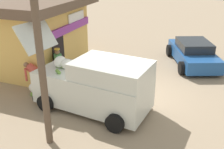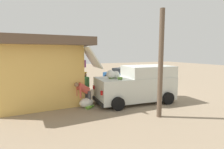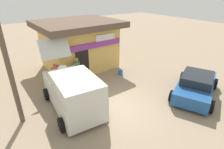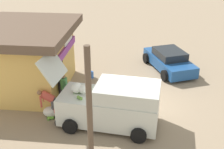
% 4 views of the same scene
% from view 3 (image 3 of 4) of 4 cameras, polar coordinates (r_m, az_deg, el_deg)
% --- Properties ---
extents(ground_plane, '(60.00, 60.00, 0.00)m').
position_cam_3_polar(ground_plane, '(9.35, 1.13, -9.72)').
color(ground_plane, gray).
extents(storefront_bar, '(5.69, 5.03, 3.40)m').
position_cam_3_polar(storefront_bar, '(13.57, -10.39, 9.57)').
color(storefront_bar, '#E0B259').
rests_on(storefront_bar, ground_plane).
extents(delivery_van, '(2.41, 4.88, 2.94)m').
position_cam_3_polar(delivery_van, '(8.82, -12.33, -5.22)').
color(delivery_van, silver).
rests_on(delivery_van, ground_plane).
extents(parked_sedan, '(4.28, 3.25, 1.25)m').
position_cam_3_polar(parked_sedan, '(10.95, 24.92, -3.09)').
color(parked_sedan, '#1E4C8C').
rests_on(parked_sedan, ground_plane).
extents(vendor_standing, '(0.48, 0.47, 1.59)m').
position_cam_3_polar(vendor_standing, '(11.38, -10.92, 1.75)').
color(vendor_standing, '#4C4C51').
rests_on(vendor_standing, ground_plane).
extents(customer_bending, '(0.59, 0.79, 1.26)m').
position_cam_3_polar(customer_bending, '(11.43, -16.68, 0.58)').
color(customer_bending, '#4C4C51').
rests_on(customer_bending, ground_plane).
extents(unloaded_banana_pile, '(0.74, 0.79, 0.46)m').
position_cam_3_polar(unloaded_banana_pile, '(11.56, -16.59, -2.28)').
color(unloaded_banana_pile, silver).
rests_on(unloaded_banana_pile, ground_plane).
extents(paint_bucket, '(0.33, 0.33, 0.36)m').
position_cam_3_polar(paint_bucket, '(12.51, 2.71, 0.78)').
color(paint_bucket, blue).
rests_on(paint_bucket, ground_plane).
extents(utility_pole, '(0.20, 0.20, 4.37)m').
position_cam_3_polar(utility_pole, '(8.23, -29.15, -0.81)').
color(utility_pole, brown).
rests_on(utility_pole, ground_plane).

